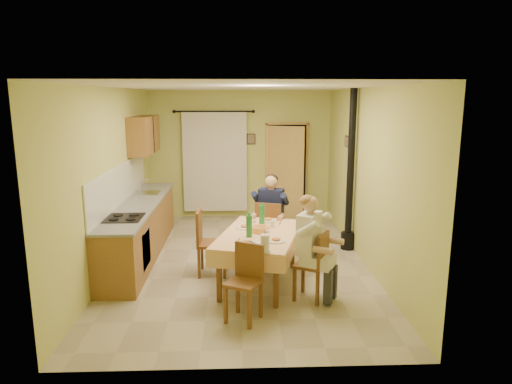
{
  "coord_description": "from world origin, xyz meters",
  "views": [
    {
      "loc": [
        -0.02,
        -7.09,
        2.64
      ],
      "look_at": [
        0.25,
        0.1,
        1.15
      ],
      "focal_mm": 32.0,
      "sensor_mm": 36.0,
      "label": 1
    }
  ],
  "objects_px": {
    "chair_far": "(270,242)",
    "chair_near": "(244,298)",
    "stove_flue": "(350,192)",
    "chair_left": "(212,255)",
    "chair_right": "(311,279)",
    "man_far": "(271,207)",
    "dining_table": "(259,258)",
    "man_right": "(311,236)"
  },
  "relations": [
    {
      "from": "chair_far",
      "to": "chair_left",
      "type": "height_order",
      "value": "chair_left"
    },
    {
      "from": "stove_flue",
      "to": "chair_left",
      "type": "bearing_deg",
      "value": -155.15
    },
    {
      "from": "chair_right",
      "to": "man_right",
      "type": "height_order",
      "value": "man_right"
    },
    {
      "from": "chair_near",
      "to": "man_right",
      "type": "distance_m",
      "value": 1.2
    },
    {
      "from": "chair_near",
      "to": "chair_left",
      "type": "relative_size",
      "value": 0.93
    },
    {
      "from": "chair_right",
      "to": "chair_left",
      "type": "relative_size",
      "value": 0.93
    },
    {
      "from": "chair_far",
      "to": "chair_left",
      "type": "xyz_separation_m",
      "value": [
        -0.93,
        -0.63,
        0.0
      ]
    },
    {
      "from": "chair_far",
      "to": "man_right",
      "type": "xyz_separation_m",
      "value": [
        0.42,
        -1.58,
        0.59
      ]
    },
    {
      "from": "chair_right",
      "to": "man_far",
      "type": "bearing_deg",
      "value": 43.81
    },
    {
      "from": "man_far",
      "to": "stove_flue",
      "type": "height_order",
      "value": "stove_flue"
    },
    {
      "from": "chair_right",
      "to": "chair_left",
      "type": "bearing_deg",
      "value": 83.88
    },
    {
      "from": "man_far",
      "to": "man_right",
      "type": "relative_size",
      "value": 1.0
    },
    {
      "from": "chair_right",
      "to": "chair_left",
      "type": "height_order",
      "value": "chair_left"
    },
    {
      "from": "stove_flue",
      "to": "man_right",
      "type": "bearing_deg",
      "value": -115.89
    },
    {
      "from": "chair_right",
      "to": "man_far",
      "type": "distance_m",
      "value": 1.76
    },
    {
      "from": "dining_table",
      "to": "man_right",
      "type": "height_order",
      "value": "man_right"
    },
    {
      "from": "chair_near",
      "to": "chair_left",
      "type": "distance_m",
      "value": 1.57
    },
    {
      "from": "chair_near",
      "to": "man_far",
      "type": "xyz_separation_m",
      "value": [
        0.47,
        2.15,
        0.59
      ]
    },
    {
      "from": "chair_right",
      "to": "man_right",
      "type": "bearing_deg",
      "value": 90.0
    },
    {
      "from": "chair_far",
      "to": "man_far",
      "type": "distance_m",
      "value": 0.59
    },
    {
      "from": "dining_table",
      "to": "stove_flue",
      "type": "relative_size",
      "value": 0.68
    },
    {
      "from": "chair_far",
      "to": "chair_near",
      "type": "relative_size",
      "value": 1.07
    },
    {
      "from": "chair_near",
      "to": "man_far",
      "type": "relative_size",
      "value": 0.67
    },
    {
      "from": "chair_far",
      "to": "chair_near",
      "type": "distance_m",
      "value": 2.18
    },
    {
      "from": "chair_near",
      "to": "chair_left",
      "type": "bearing_deg",
      "value": -45.47
    },
    {
      "from": "chair_far",
      "to": "chair_left",
      "type": "relative_size",
      "value": 0.99
    },
    {
      "from": "chair_near",
      "to": "chair_right",
      "type": "height_order",
      "value": "same"
    },
    {
      "from": "chair_far",
      "to": "stove_flue",
      "type": "relative_size",
      "value": 0.35
    },
    {
      "from": "dining_table",
      "to": "chair_far",
      "type": "relative_size",
      "value": 1.94
    },
    {
      "from": "chair_right",
      "to": "chair_far",
      "type": "bearing_deg",
      "value": 44.08
    },
    {
      "from": "chair_left",
      "to": "man_right",
      "type": "xyz_separation_m",
      "value": [
        1.36,
        -0.95,
        0.59
      ]
    },
    {
      "from": "dining_table",
      "to": "chair_near",
      "type": "bearing_deg",
      "value": -86.85
    },
    {
      "from": "chair_near",
      "to": "man_right",
      "type": "relative_size",
      "value": 0.67
    },
    {
      "from": "chair_near",
      "to": "chair_far",
      "type": "bearing_deg",
      "value": -75.11
    },
    {
      "from": "chair_far",
      "to": "stove_flue",
      "type": "bearing_deg",
      "value": 35.24
    },
    {
      "from": "chair_left",
      "to": "stove_flue",
      "type": "relative_size",
      "value": 0.36
    },
    {
      "from": "chair_left",
      "to": "man_right",
      "type": "height_order",
      "value": "man_right"
    },
    {
      "from": "dining_table",
      "to": "chair_left",
      "type": "xyz_separation_m",
      "value": [
        -0.71,
        0.4,
        -0.09
      ]
    },
    {
      "from": "man_right",
      "to": "chair_far",
      "type": "bearing_deg",
      "value": 43.77
    },
    {
      "from": "man_far",
      "to": "dining_table",
      "type": "bearing_deg",
      "value": -85.17
    },
    {
      "from": "man_far",
      "to": "stove_flue",
      "type": "bearing_deg",
      "value": 34.78
    },
    {
      "from": "chair_near",
      "to": "stove_flue",
      "type": "distance_m",
      "value": 3.28
    }
  ]
}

